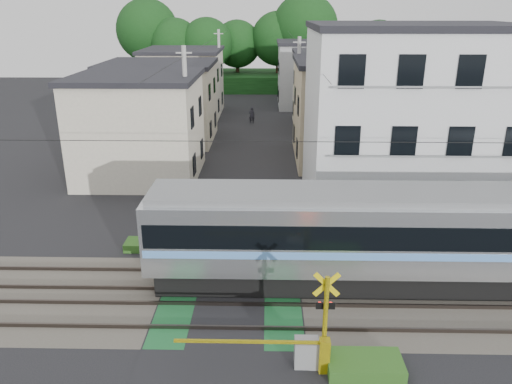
{
  "coord_description": "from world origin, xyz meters",
  "views": [
    {
      "loc": [
        1.28,
        -15.75,
        10.03
      ],
      "look_at": [
        0.82,
        5.0,
        2.29
      ],
      "focal_mm": 35.0,
      "sensor_mm": 36.0,
      "label": 1
    }
  ],
  "objects_px": {
    "crossing_signal_near": "(310,346)",
    "apartment_block": "(409,119)",
    "crossing_signal_far": "(176,237)",
    "pedestrian": "(252,115)"
  },
  "relations": [
    {
      "from": "crossing_signal_far",
      "to": "apartment_block",
      "type": "relative_size",
      "value": 0.46
    },
    {
      "from": "crossing_signal_near",
      "to": "apartment_block",
      "type": "relative_size",
      "value": 0.46
    },
    {
      "from": "crossing_signal_far",
      "to": "apartment_block",
      "type": "distance_m",
      "value": 13.14
    },
    {
      "from": "apartment_block",
      "to": "pedestrian",
      "type": "distance_m",
      "value": 21.81
    },
    {
      "from": "crossing_signal_near",
      "to": "pedestrian",
      "type": "distance_m",
      "value": 32.92
    },
    {
      "from": "crossing_signal_far",
      "to": "apartment_block",
      "type": "bearing_deg",
      "value": 27.78
    },
    {
      "from": "crossing_signal_near",
      "to": "apartment_block",
      "type": "bearing_deg",
      "value": 65.78
    },
    {
      "from": "crossing_signal_near",
      "to": "apartment_block",
      "type": "height_order",
      "value": "apartment_block"
    },
    {
      "from": "crossing_signal_near",
      "to": "pedestrian",
      "type": "relative_size",
      "value": 3.17
    },
    {
      "from": "crossing_signal_near",
      "to": "pedestrian",
      "type": "xyz_separation_m",
      "value": [
        -2.68,
        32.81,
        0.04
      ]
    }
  ]
}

